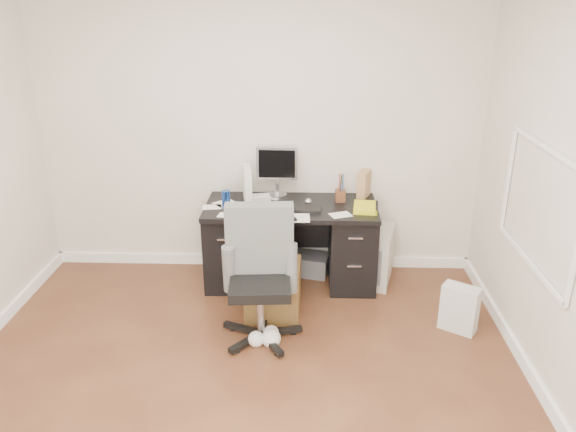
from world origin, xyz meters
name	(u,v)px	position (x,y,z in m)	size (l,w,h in m)	color
ground	(237,400)	(0.00, 0.00, 0.00)	(4.00, 4.00, 0.00)	#462316
room_shell	(234,153)	(0.03, 0.03, 1.66)	(4.02, 4.02, 2.71)	beige
desk	(291,242)	(0.30, 1.65, 0.40)	(1.50, 0.70, 0.75)	black
loose_papers	(268,207)	(0.10, 1.60, 0.75)	(1.10, 0.60, 0.00)	silver
lcd_monitor	(277,171)	(0.17, 1.90, 0.98)	(0.37, 0.21, 0.47)	#B1B2B6
keyboard	(295,208)	(0.34, 1.54, 0.76)	(0.45, 0.15, 0.03)	black
computer_mouse	(308,202)	(0.45, 1.66, 0.78)	(0.06, 0.06, 0.06)	#B1B2B6
travel_mug	(226,200)	(-0.25, 1.55, 0.83)	(0.07, 0.07, 0.16)	#163D9A
white_binder	(247,184)	(-0.09, 1.77, 0.91)	(0.13, 0.27, 0.31)	silver
magazine_file	(364,184)	(0.95, 1.90, 0.87)	(0.10, 0.21, 0.24)	#A3744F
pen_cup	(341,188)	(0.74, 1.77, 0.88)	(0.11, 0.11, 0.25)	#572F18
yellow_book	(366,207)	(0.94, 1.56, 0.77)	(0.20, 0.26, 0.04)	yellow
paper_remote	(293,217)	(0.33, 1.35, 0.76)	(0.28, 0.22, 0.02)	silver
office_chair	(260,278)	(0.10, 0.73, 0.52)	(0.59, 0.59, 1.04)	#4A4C4A
pc_tower	(379,256)	(1.10, 1.70, 0.25)	(0.22, 0.50, 0.50)	#A6A296
shopping_bag	(459,308)	(1.64, 0.89, 0.19)	(0.28, 0.20, 0.38)	silver
wicker_basket	(273,289)	(0.17, 1.10, 0.22)	(0.44, 0.44, 0.44)	#472B15
desk_printer	(311,264)	(0.49, 1.82, 0.09)	(0.32, 0.26, 0.19)	slate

